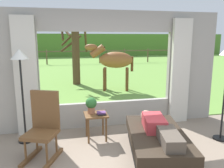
{
  "coord_description": "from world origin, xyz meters",
  "views": [
    {
      "loc": [
        -1.0,
        -2.68,
        1.97
      ],
      "look_at": [
        0.0,
        1.8,
        1.05
      ],
      "focal_mm": 36.89,
      "sensor_mm": 36.0,
      "label": 1
    }
  ],
  "objects_px": {
    "floor_lamp_left": "(20,68)",
    "rocking_chair": "(43,126)",
    "side_table": "(96,118)",
    "reclining_person": "(159,127)",
    "potted_plant": "(91,104)",
    "pasture_tree": "(75,52)",
    "horse": "(114,60)",
    "recliner_sofa": "(157,143)",
    "book_stack": "(101,113)"
  },
  "relations": [
    {
      "from": "potted_plant",
      "to": "horse",
      "type": "distance_m",
      "value": 4.29
    },
    {
      "from": "book_stack",
      "to": "horse",
      "type": "bearing_deg",
      "value": 73.83
    },
    {
      "from": "side_table",
      "to": "potted_plant",
      "type": "height_order",
      "value": "potted_plant"
    },
    {
      "from": "rocking_chair",
      "to": "floor_lamp_left",
      "type": "distance_m",
      "value": 1.19
    },
    {
      "from": "recliner_sofa",
      "to": "pasture_tree",
      "type": "xyz_separation_m",
      "value": [
        -0.93,
        6.46,
        1.17
      ]
    },
    {
      "from": "recliner_sofa",
      "to": "horse",
      "type": "xyz_separation_m",
      "value": [
        0.4,
        4.96,
        0.94
      ]
    },
    {
      "from": "recliner_sofa",
      "to": "reclining_person",
      "type": "bearing_deg",
      "value": -78.74
    },
    {
      "from": "side_table",
      "to": "pasture_tree",
      "type": "relative_size",
      "value": 0.17
    },
    {
      "from": "side_table",
      "to": "floor_lamp_left",
      "type": "bearing_deg",
      "value": 171.68
    },
    {
      "from": "recliner_sofa",
      "to": "pasture_tree",
      "type": "height_order",
      "value": "pasture_tree"
    },
    {
      "from": "side_table",
      "to": "pasture_tree",
      "type": "distance_m",
      "value": 5.68
    },
    {
      "from": "potted_plant",
      "to": "side_table",
      "type": "bearing_deg",
      "value": -36.87
    },
    {
      "from": "rocking_chair",
      "to": "pasture_tree",
      "type": "relative_size",
      "value": 0.36
    },
    {
      "from": "recliner_sofa",
      "to": "potted_plant",
      "type": "relative_size",
      "value": 5.76
    },
    {
      "from": "potted_plant",
      "to": "pasture_tree",
      "type": "relative_size",
      "value": 0.1
    },
    {
      "from": "reclining_person",
      "to": "potted_plant",
      "type": "bearing_deg",
      "value": 146.76
    },
    {
      "from": "reclining_person",
      "to": "rocking_chair",
      "type": "distance_m",
      "value": 1.91
    },
    {
      "from": "reclining_person",
      "to": "horse",
      "type": "xyz_separation_m",
      "value": [
        0.4,
        5.01,
        0.63
      ]
    },
    {
      "from": "reclining_person",
      "to": "rocking_chair",
      "type": "bearing_deg",
      "value": 178.56
    },
    {
      "from": "recliner_sofa",
      "to": "pasture_tree",
      "type": "relative_size",
      "value": 0.59
    },
    {
      "from": "rocking_chair",
      "to": "potted_plant",
      "type": "xyz_separation_m",
      "value": [
        0.87,
        0.55,
        0.16
      ]
    },
    {
      "from": "book_stack",
      "to": "rocking_chair",
      "type": "bearing_deg",
      "value": -157.76
    },
    {
      "from": "reclining_person",
      "to": "book_stack",
      "type": "height_order",
      "value": "reclining_person"
    },
    {
      "from": "reclining_person",
      "to": "horse",
      "type": "relative_size",
      "value": 0.79
    },
    {
      "from": "reclining_person",
      "to": "pasture_tree",
      "type": "height_order",
      "value": "pasture_tree"
    },
    {
      "from": "floor_lamp_left",
      "to": "rocking_chair",
      "type": "bearing_deg",
      "value": -60.11
    },
    {
      "from": "rocking_chair",
      "to": "horse",
      "type": "height_order",
      "value": "horse"
    },
    {
      "from": "reclining_person",
      "to": "side_table",
      "type": "distance_m",
      "value": 1.29
    },
    {
      "from": "side_table",
      "to": "book_stack",
      "type": "distance_m",
      "value": 0.17
    },
    {
      "from": "pasture_tree",
      "to": "side_table",
      "type": "bearing_deg",
      "value": -89.8
    },
    {
      "from": "side_table",
      "to": "recliner_sofa",
      "type": "bearing_deg",
      "value": -43.5
    },
    {
      "from": "book_stack",
      "to": "floor_lamp_left",
      "type": "distance_m",
      "value": 1.72
    },
    {
      "from": "recliner_sofa",
      "to": "book_stack",
      "type": "distance_m",
      "value": 1.18
    },
    {
      "from": "book_stack",
      "to": "floor_lamp_left",
      "type": "height_order",
      "value": "floor_lamp_left"
    },
    {
      "from": "reclining_person",
      "to": "side_table",
      "type": "height_order",
      "value": "reclining_person"
    },
    {
      "from": "rocking_chair",
      "to": "side_table",
      "type": "relative_size",
      "value": 2.15
    },
    {
      "from": "horse",
      "to": "pasture_tree",
      "type": "distance_m",
      "value": 2.01
    },
    {
      "from": "pasture_tree",
      "to": "horse",
      "type": "bearing_deg",
      "value": -48.53
    },
    {
      "from": "side_table",
      "to": "pasture_tree",
      "type": "bearing_deg",
      "value": 90.2
    },
    {
      "from": "book_stack",
      "to": "floor_lamp_left",
      "type": "xyz_separation_m",
      "value": [
        -1.45,
        0.26,
        0.89
      ]
    },
    {
      "from": "floor_lamp_left",
      "to": "horse",
      "type": "xyz_separation_m",
      "value": [
        2.65,
        3.9,
        -0.28
      ]
    },
    {
      "from": "recliner_sofa",
      "to": "pasture_tree",
      "type": "distance_m",
      "value": 6.63
    },
    {
      "from": "recliner_sofa",
      "to": "side_table",
      "type": "bearing_deg",
      "value": 147.76
    },
    {
      "from": "floor_lamp_left",
      "to": "horse",
      "type": "distance_m",
      "value": 4.73
    },
    {
      "from": "book_stack",
      "to": "pasture_tree",
      "type": "distance_m",
      "value": 5.72
    },
    {
      "from": "recliner_sofa",
      "to": "rocking_chair",
      "type": "bearing_deg",
      "value": -179.99
    },
    {
      "from": "side_table",
      "to": "reclining_person",
      "type": "bearing_deg",
      "value": -45.09
    },
    {
      "from": "book_stack",
      "to": "pasture_tree",
      "type": "xyz_separation_m",
      "value": [
        -0.12,
        5.66,
        0.84
      ]
    },
    {
      "from": "pasture_tree",
      "to": "rocking_chair",
      "type": "bearing_deg",
      "value": -98.71
    },
    {
      "from": "potted_plant",
      "to": "rocking_chair",
      "type": "bearing_deg",
      "value": -147.7
    }
  ]
}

